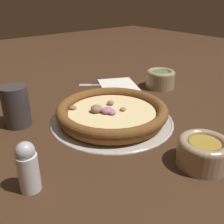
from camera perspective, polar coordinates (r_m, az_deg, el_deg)
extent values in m
plane|color=#3D2616|center=(0.72, 0.00, -1.91)|extent=(3.00, 3.00, 0.00)
cylinder|color=#B7B2A8|center=(0.72, 0.00, -1.76)|extent=(0.33, 0.33, 0.00)
torus|color=#B7B2A8|center=(0.72, 0.00, -1.60)|extent=(0.34, 0.34, 0.01)
cylinder|color=#A86B33|center=(0.72, 0.00, -0.70)|extent=(0.28, 0.28, 0.02)
torus|color=brown|center=(0.71, 0.00, 0.48)|extent=(0.30, 0.30, 0.03)
cylinder|color=#A32D19|center=(0.71, 0.00, -0.01)|extent=(0.25, 0.25, 0.00)
cylinder|color=beige|center=(0.71, 0.00, 0.16)|extent=(0.24, 0.24, 0.00)
ellipsoid|color=#B26B93|center=(0.69, 0.05, -0.06)|extent=(0.03, 0.03, 0.01)
ellipsoid|color=#8E7051|center=(0.70, -3.40, 0.75)|extent=(0.04, 0.04, 0.02)
ellipsoid|color=#B26B93|center=(0.70, -1.02, 0.53)|extent=(0.03, 0.03, 0.01)
ellipsoid|color=#8E7051|center=(0.71, 2.43, 0.62)|extent=(0.02, 0.02, 0.01)
ellipsoid|color=#8E7051|center=(0.73, -8.50, 1.01)|extent=(0.03, 0.03, 0.01)
ellipsoid|color=#B26B93|center=(0.70, -1.22, 0.38)|extent=(0.04, 0.04, 0.01)
ellipsoid|color=#8E7051|center=(0.75, -0.30, 2.04)|extent=(0.03, 0.03, 0.01)
cylinder|color=#9E8466|center=(0.57, 19.18, -8.64)|extent=(0.11, 0.11, 0.05)
torus|color=#9E8466|center=(0.56, 19.53, -6.55)|extent=(0.11, 0.11, 0.02)
cylinder|color=olive|center=(0.56, 19.56, -6.37)|extent=(0.06, 0.06, 0.00)
cylinder|color=#9E8466|center=(0.98, 10.44, 6.82)|extent=(0.10, 0.10, 0.05)
torus|color=#9E8466|center=(0.97, 10.57, 8.34)|extent=(0.10, 0.10, 0.02)
cylinder|color=#4C6B3D|center=(0.97, 10.58, 8.46)|extent=(0.06, 0.06, 0.00)
cylinder|color=#383333|center=(0.72, -20.19, 1.17)|extent=(0.07, 0.07, 0.11)
cube|color=white|center=(0.99, 1.31, 5.99)|extent=(0.20, 0.19, 0.01)
cube|color=#B7B7BC|center=(1.00, -0.47, 5.95)|extent=(0.10, 0.12, 0.00)
cube|color=#B7B7BC|center=(1.00, -5.84, 5.91)|extent=(0.05, 0.05, 0.00)
cylinder|color=silver|center=(0.50, -17.68, -12.44)|extent=(0.04, 0.04, 0.07)
sphere|color=#B2B2B7|center=(0.47, -18.39, -8.08)|extent=(0.03, 0.03, 0.03)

